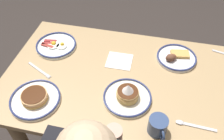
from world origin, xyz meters
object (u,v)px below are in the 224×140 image
(plate_far_side, at_px, (35,99))
(tea_spoon, at_px, (190,125))
(coffee_mug, at_px, (158,126))
(fork_far, at_px, (39,70))
(paper_napkin, at_px, (119,61))
(plate_far_companion, at_px, (176,57))
(plate_near_main, at_px, (56,45))
(plate_center_pancakes, at_px, (127,96))

(plate_far_side, bearing_deg, tea_spoon, -177.92)
(coffee_mug, xyz_separation_m, tea_spoon, (-0.15, -0.06, -0.04))
(fork_far, distance_m, tea_spoon, 0.87)
(plate_far_side, bearing_deg, coffee_mug, 176.68)
(paper_napkin, bearing_deg, plate_far_companion, -164.47)
(plate_near_main, distance_m, tea_spoon, 0.92)
(plate_far_companion, distance_m, tea_spoon, 0.45)
(plate_near_main, xyz_separation_m, tea_spoon, (-0.83, 0.40, -0.01))
(paper_napkin, bearing_deg, plate_center_pancakes, 109.80)
(plate_center_pancakes, height_order, fork_far, plate_center_pancakes)
(coffee_mug, bearing_deg, tea_spoon, -156.95)
(plate_near_main, relative_size, fork_far, 1.43)
(plate_far_companion, distance_m, fork_far, 0.81)
(tea_spoon, bearing_deg, paper_napkin, -40.65)
(paper_napkin, relative_size, fork_far, 0.84)
(fork_far, bearing_deg, paper_napkin, -157.65)
(plate_far_side, bearing_deg, plate_far_companion, -145.50)
(plate_far_side, relative_size, tea_spoon, 1.36)
(plate_far_side, bearing_deg, plate_center_pancakes, -165.79)
(plate_far_side, height_order, paper_napkin, plate_far_side)
(plate_far_side, bearing_deg, plate_near_main, -82.16)
(plate_far_side, relative_size, paper_napkin, 1.73)
(plate_far_companion, bearing_deg, coffee_mug, 82.54)
(paper_napkin, height_order, fork_far, fork_far)
(plate_center_pancakes, bearing_deg, fork_far, -9.47)
(plate_center_pancakes, xyz_separation_m, coffee_mug, (-0.17, 0.15, 0.02))
(plate_near_main, distance_m, plate_far_companion, 0.75)
(plate_center_pancakes, bearing_deg, plate_far_side, 14.21)
(plate_center_pancakes, relative_size, coffee_mug, 2.22)
(plate_center_pancakes, distance_m, paper_napkin, 0.29)
(plate_far_companion, bearing_deg, paper_napkin, 15.53)
(paper_napkin, xyz_separation_m, tea_spoon, (-0.41, 0.36, 0.00))
(coffee_mug, distance_m, paper_napkin, 0.50)
(plate_center_pancakes, distance_m, coffee_mug, 0.23)
(plate_far_companion, bearing_deg, tea_spoon, 100.69)
(plate_center_pancakes, relative_size, plate_far_side, 0.97)
(plate_near_main, distance_m, plate_far_side, 0.43)
(plate_far_side, xyz_separation_m, fork_far, (0.07, -0.20, -0.02))
(plate_near_main, distance_m, paper_napkin, 0.42)
(coffee_mug, bearing_deg, paper_napkin, -57.98)
(plate_near_main, relative_size, plate_far_side, 0.98)
(plate_near_main, xyz_separation_m, plate_center_pancakes, (-0.52, 0.31, 0.01))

